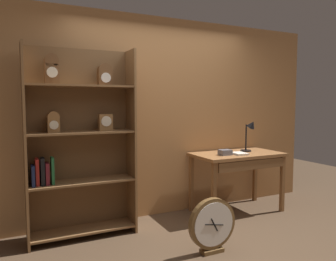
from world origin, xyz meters
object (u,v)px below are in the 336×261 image
bookshelf (79,143)px  desk_lamp (250,132)px  round_clock_large (212,225)px  workbench (238,160)px  toolbox_small (225,152)px  open_repair_manual (239,154)px

bookshelf → desk_lamp: bearing=-0.7°
round_clock_large → bookshelf: bearing=138.4°
workbench → toolbox_small: toolbox_small is taller
bookshelf → workbench: bearing=-2.5°
toolbox_small → round_clock_large: size_ratio=0.28×
toolbox_small → open_repair_manual: 0.21m
bookshelf → desk_lamp: size_ratio=4.62×
toolbox_small → round_clock_large: toolbox_small is taller
desk_lamp → round_clock_large: bearing=-142.7°
desk_lamp → round_clock_large: size_ratio=0.82×
workbench → toolbox_small: (-0.26, -0.05, 0.13)m
bookshelf → open_repair_manual: size_ratio=9.49×
desk_lamp → open_repair_manual: desk_lamp is taller
toolbox_small → desk_lamp: bearing=12.5°
bookshelf → open_repair_manual: bookshelf is taller
toolbox_small → round_clock_large: 1.26m
workbench → desk_lamp: (0.24, 0.06, 0.38)m
workbench → round_clock_large: size_ratio=2.20×
desk_lamp → round_clock_large: desk_lamp is taller
open_repair_manual → bookshelf: bearing=-179.7°
open_repair_manual → round_clock_large: size_ratio=0.40×
desk_lamp → round_clock_large: (-1.25, -0.95, -0.81)m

